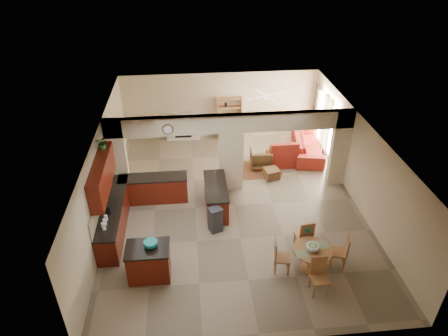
{
  "coord_description": "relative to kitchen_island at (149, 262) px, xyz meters",
  "views": [
    {
      "loc": [
        -1.33,
        -10.37,
        7.98
      ],
      "look_at": [
        -0.3,
        0.3,
        1.28
      ],
      "focal_mm": 32.0,
      "sensor_mm": 36.0,
      "label": 1
    }
  ],
  "objects": [
    {
      "name": "partition_right_pier",
      "position": [
        6.25,
        3.79,
        0.92
      ],
      "size": [
        0.6,
        0.25,
        2.8
      ],
      "primitive_type": "cube",
      "color": "beige",
      "rests_on": "floor"
    },
    {
      "name": "plant",
      "position": [
        -1.27,
        2.72,
        2.08
      ],
      "size": [
        0.42,
        0.39,
        0.39
      ],
      "primitive_type": "imported",
      "rotation": [
        0.0,
        0.0,
        -0.28
      ],
      "color": "#175516",
      "rests_on": "upper_cabinets"
    },
    {
      "name": "teal_bowl",
      "position": [
        0.1,
        0.05,
        0.56
      ],
      "size": [
        0.35,
        0.35,
        0.16
      ],
      "primitive_type": "cylinder",
      "color": "#138886",
      "rests_on": "kitchen_island"
    },
    {
      "name": "drape_a_left",
      "position": [
        6.48,
        4.49,
        0.72
      ],
      "size": [
        0.1,
        0.28,
        2.3
      ],
      "primitive_type": "cube",
      "color": "#42221A",
      "rests_on": "wall_right"
    },
    {
      "name": "peninsula",
      "position": [
        1.95,
        2.67,
        -0.03
      ],
      "size": [
        0.7,
        1.85,
        0.91
      ],
      "color": "#451908",
      "rests_on": "floor"
    },
    {
      "name": "partition_header",
      "position": [
        2.55,
        3.79,
        2.02
      ],
      "size": [
        8.0,
        0.25,
        0.6
      ],
      "primitive_type": "cube",
      "color": "beige",
      "rests_on": "partition_center_pier"
    },
    {
      "name": "ceiling",
      "position": [
        2.55,
        2.79,
        2.32
      ],
      "size": [
        10.0,
        10.0,
        0.0
      ],
      "primitive_type": "plane",
      "rotation": [
        3.14,
        0.0,
        0.0
      ],
      "color": "white",
      "rests_on": "wall_back"
    },
    {
      "name": "sofa",
      "position": [
        5.85,
        5.93,
        -0.09
      ],
      "size": [
        2.83,
        1.5,
        0.79
      ],
      "primitive_type": "imported",
      "rotation": [
        0.0,
        0.0,
        1.4
      ],
      "color": "maroon",
      "rests_on": "floor"
    },
    {
      "name": "fireplace",
      "position": [
        0.95,
        7.62,
        0.13
      ],
      "size": [
        1.6,
        0.35,
        1.2
      ],
      "color": "beige",
      "rests_on": "floor"
    },
    {
      "name": "upper_cabinets",
      "position": [
        -1.27,
        1.99,
        1.44
      ],
      "size": [
        0.35,
        2.4,
        0.9
      ],
      "primitive_type": "cube",
      "color": "#451908",
      "rests_on": "wall_left"
    },
    {
      "name": "chair_south",
      "position": [
        4.22,
        -0.88,
        0.07
      ],
      "size": [
        0.43,
        0.44,
        1.02
      ],
      "rotation": [
        0.0,
        0.0,
        0.03
      ],
      "color": "olive",
      "rests_on": "floor"
    },
    {
      "name": "rug",
      "position": [
        3.75,
        4.89,
        -0.48
      ],
      "size": [
        1.6,
        1.3,
        0.01
      ],
      "primitive_type": "cube",
      "color": "brown",
      "rests_on": "floor"
    },
    {
      "name": "armchair",
      "position": [
        3.84,
        5.13,
        -0.12
      ],
      "size": [
        0.83,
        0.85,
        0.73
      ],
      "primitive_type": "imported",
      "rotation": [
        0.0,
        0.0,
        3.07
      ],
      "color": "maroon",
      "rests_on": "floor"
    },
    {
      "name": "kitchen_counter",
      "position": [
        -0.71,
        2.54,
        -0.02
      ],
      "size": [
        2.52,
        3.29,
        1.48
      ],
      "color": "#451908",
      "rests_on": "floor"
    },
    {
      "name": "partition_center_pier",
      "position": [
        2.55,
        3.79,
        0.62
      ],
      "size": [
        0.8,
        0.25,
        2.2
      ],
      "primitive_type": "cube",
      "color": "beige",
      "rests_on": "floor"
    },
    {
      "name": "wall_front",
      "position": [
        2.55,
        -2.21,
        0.92
      ],
      "size": [
        8.0,
        0.0,
        8.0
      ],
      "primitive_type": "plane",
      "rotation": [
        -1.57,
        0.0,
        0.0
      ],
      "color": "beige",
      "rests_on": "floor"
    },
    {
      "name": "fruit_bowl",
      "position": [
        4.23,
        -0.2,
        0.3
      ],
      "size": [
        0.33,
        0.33,
        0.18
      ],
      "primitive_type": "cylinder",
      "color": "#7BB426",
      "rests_on": "dining_table"
    },
    {
      "name": "ottoman",
      "position": [
        4.09,
        4.3,
        -0.3
      ],
      "size": [
        0.59,
        0.59,
        0.36
      ],
      "primitive_type": "cube",
      "rotation": [
        0.0,
        0.0,
        0.22
      ],
      "color": "maroon",
      "rests_on": "floor"
    },
    {
      "name": "wall_clock",
      "position": [
        0.55,
        3.64,
        1.97
      ],
      "size": [
        0.34,
        0.03,
        0.34
      ],
      "primitive_type": "cylinder",
      "rotation": [
        1.57,
        0.0,
        0.0
      ],
      "color": "#4D3219",
      "rests_on": "partition_header"
    },
    {
      "name": "window_b",
      "position": [
        6.52,
        6.79,
        0.72
      ],
      "size": [
        0.02,
        0.9,
        1.9
      ],
      "primitive_type": "cube",
      "color": "white",
      "rests_on": "wall_right"
    },
    {
      "name": "wall_right",
      "position": [
        6.55,
        2.79,
        0.92
      ],
      "size": [
        0.0,
        10.0,
        10.0
      ],
      "primitive_type": "plane",
      "rotation": [
        1.57,
        0.0,
        -1.57
      ],
      "color": "beige",
      "rests_on": "floor"
    },
    {
      "name": "ceiling_fan",
      "position": [
        4.05,
        5.79,
        2.08
      ],
      "size": [
        1.0,
        1.0,
        0.1
      ],
      "primitive_type": "cylinder",
      "color": "white",
      "rests_on": "ceiling"
    },
    {
      "name": "chair_west",
      "position": [
        3.38,
        -0.14,
        0.07
      ],
      "size": [
        0.48,
        0.48,
        1.02
      ],
      "rotation": [
        0.0,
        0.0,
        1.4
      ],
      "color": "olive",
      "rests_on": "floor"
    },
    {
      "name": "shelving_unit",
      "position": [
        2.9,
        7.61,
        0.42
      ],
      "size": [
        1.0,
        0.32,
        1.8
      ],
      "primitive_type": "cube",
      "color": "olive",
      "rests_on": "floor"
    },
    {
      "name": "chaise",
      "position": [
        4.67,
        5.24,
        -0.28
      ],
      "size": [
        1.07,
        0.89,
        0.42
      ],
      "primitive_type": "cube",
      "rotation": [
        0.0,
        0.0,
        0.04
      ],
      "color": "maroon",
      "rests_on": "floor"
    },
    {
      "name": "chair_north",
      "position": [
        4.25,
        0.55,
        0.07
      ],
      "size": [
        0.47,
        0.47,
        1.02
      ],
      "rotation": [
        0.0,
        0.0,
        3.28
      ],
      "color": "olive",
      "rests_on": "floor"
    },
    {
      "name": "partition_left_pier",
      "position": [
        -1.15,
        3.79,
        0.92
      ],
      "size": [
        0.6,
        0.25,
        2.8
      ],
      "primitive_type": "cube",
      "color": "beige",
      "rests_on": "floor"
    },
    {
      "name": "trash_can",
      "position": [
        1.85,
        1.62,
        -0.11
      ],
      "size": [
        0.45,
        0.42,
        0.76
      ],
      "primitive_type": "cube",
      "rotation": [
        0.0,
        0.0,
        0.38
      ],
      "color": "#2C2C2E",
      "rests_on": "floor"
    },
    {
      "name": "wall_back",
      "position": [
        2.55,
        7.79,
        0.92
      ],
      "size": [
        8.0,
        0.0,
        8.0
      ],
      "primitive_type": "plane",
      "rotation": [
        1.57,
        0.0,
        0.0
      ],
      "color": "beige",
      "rests_on": "floor"
    },
    {
      "name": "drape_a_right",
      "position": [
        6.48,
        5.69,
        0.72
      ],
      "size": [
        0.1,
        0.28,
        2.3
      ],
      "primitive_type": "cube",
      "color": "#42221A",
      "rests_on": "wall_right"
    },
    {
      "name": "glazed_door",
      "position": [
        6.52,
        5.94,
        0.57
      ],
      "size": [
        0.02,
        0.7,
        2.1
      ],
      "primitive_type": "cube",
      "color": "white",
      "rests_on": "wall_right"
    },
    {
      "name": "window_a",
      "position": [
        6.52,
        5.09,
        0.72
      ],
      "size": [
        0.02,
        0.9,
        1.9
      ],
      "primitive_type": "cube",
      "color": "white",
      "rests_on": "wall_right"
    },
    {
      "name": "wall_left",
      "position": [
        -1.45,
        2.79,
        0.92
      ],
      "size": [
        0.0,
        10.0,
        10.0
      ],
      "primitive_type": "plane",
      "rotation": [
        1.57,
        0.0,
        1.57
      ],
      "color": "beige",
      "rests_on": "floor"
    },
    {
      "name": "drape_b_left",
      "position": [
        6.48,
        6.19,
        0.72
      ],
      "size": [
        0.1,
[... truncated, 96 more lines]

